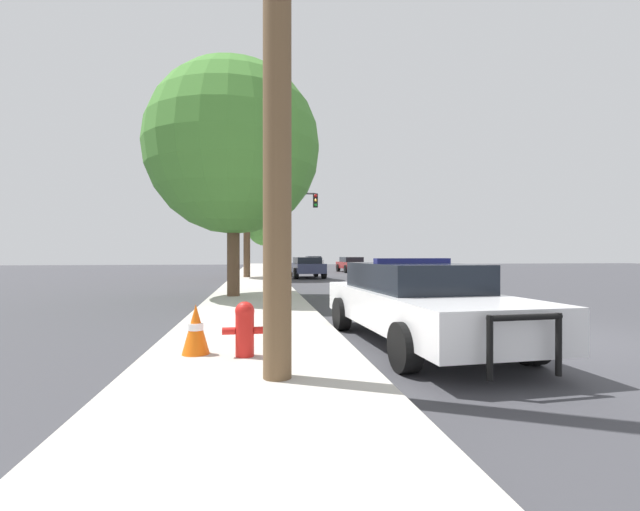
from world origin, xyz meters
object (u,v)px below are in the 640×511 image
at_px(tree_sidewalk_mid, 247,185).
at_px(traffic_cone, 196,329).
at_px(car_background_midblock, 307,267).
at_px(tree_sidewalk_far, 265,228).
at_px(traffic_light, 289,217).
at_px(car_background_oncoming, 352,264).
at_px(police_car, 417,301).
at_px(tree_sidewalk_near, 233,148).
at_px(fire_hydrant, 245,327).
at_px(car_background_distant, 313,261).

height_order(tree_sidewalk_mid, traffic_cone, tree_sidewalk_mid).
distance_m(car_background_midblock, tree_sidewalk_far, 17.28).
height_order(traffic_light, car_background_oncoming, traffic_light).
distance_m(car_background_midblock, tree_sidewalk_mid, 6.23).
distance_m(car_background_oncoming, tree_sidewalk_mid, 13.12).
bearing_deg(tree_sidewalk_far, police_car, -87.01).
distance_m(tree_sidewalk_far, tree_sidewalk_near, 29.33).
height_order(fire_hydrant, traffic_light, traffic_light).
distance_m(police_car, car_background_midblock, 19.98).
bearing_deg(tree_sidewalk_far, traffic_light, -85.59).
height_order(tree_sidewalk_near, tree_sidewalk_mid, tree_sidewalk_mid).
bearing_deg(police_car, traffic_light, -91.90).
relative_size(car_background_distant, tree_sidewalk_mid, 0.58).
height_order(police_car, traffic_light, traffic_light).
bearing_deg(tree_sidewalk_near, car_background_oncoming, 67.28).
xyz_separation_m(car_background_oncoming, tree_sidewalk_far, (-6.98, 8.89, 3.52)).
distance_m(police_car, tree_sidewalk_far, 36.96).
bearing_deg(police_car, fire_hydrant, 16.28).
height_order(car_background_midblock, tree_sidewalk_mid, tree_sidewalk_mid).
bearing_deg(tree_sidewalk_near, traffic_cone, -90.36).
height_order(car_background_midblock, car_background_distant, car_background_midblock).
relative_size(car_background_distant, tree_sidewalk_near, 0.60).
bearing_deg(fire_hydrant, tree_sidewalk_far, 88.59).
distance_m(fire_hydrant, tree_sidewalk_near, 9.64).
height_order(police_car, car_background_oncoming, police_car).
bearing_deg(car_background_distant, tree_sidewalk_near, -102.07).
distance_m(tree_sidewalk_far, tree_sidewalk_mid, 17.79).
xyz_separation_m(fire_hydrant, car_background_oncoming, (7.91, 28.89, 0.16)).
bearing_deg(tree_sidewalk_far, car_background_distant, 48.61).
bearing_deg(car_background_distant, car_background_oncoming, -85.89).
distance_m(traffic_light, tree_sidewalk_near, 13.70).
relative_size(traffic_light, car_background_midblock, 1.32).
relative_size(police_car, car_background_midblock, 1.27).
height_order(car_background_oncoming, traffic_cone, car_background_oncoming).
xyz_separation_m(police_car, tree_sidewalk_near, (-3.48, 7.46, 4.30)).
bearing_deg(police_car, car_background_midblock, -94.90).
bearing_deg(traffic_light, fire_hydrant, -95.63).
distance_m(fire_hydrant, tree_sidewalk_far, 37.98).
xyz_separation_m(car_background_midblock, car_background_distant, (3.42, 23.26, -0.03)).
relative_size(car_background_distant, car_background_oncoming, 1.00).
distance_m(police_car, fire_hydrant, 3.04).
height_order(fire_hydrant, tree_sidewalk_mid, tree_sidewalk_mid).
xyz_separation_m(police_car, traffic_cone, (-3.53, -0.81, -0.25)).
xyz_separation_m(car_background_distant, tree_sidewalk_near, (-7.28, -35.77, 4.34)).
xyz_separation_m(car_background_midblock, tree_sidewalk_mid, (-3.71, -0.91, 4.92)).
bearing_deg(tree_sidewalk_near, traffic_light, 78.25).
bearing_deg(traffic_light, tree_sidewalk_far, 94.41).
bearing_deg(car_background_distant, traffic_cone, -100.02).
relative_size(car_background_oncoming, tree_sidewalk_mid, 0.58).
bearing_deg(fire_hydrant, traffic_light, 84.37).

